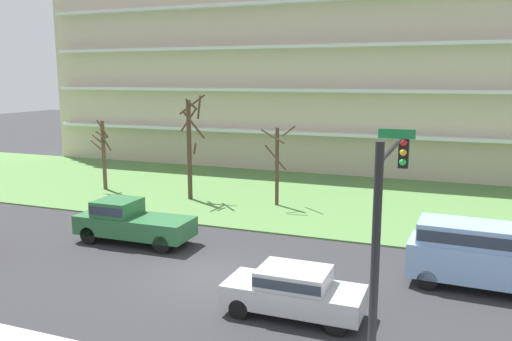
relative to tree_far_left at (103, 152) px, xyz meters
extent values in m
plane|color=#2D2D30|center=(13.24, -11.28, -2.58)|extent=(160.00, 160.00, 0.00)
cube|color=#547F42|center=(13.24, 2.72, -2.54)|extent=(80.00, 16.00, 0.08)
cube|color=beige|center=(13.24, 16.40, 5.55)|extent=(52.40, 11.36, 16.26)
cube|color=silver|center=(13.24, 10.27, 0.67)|extent=(50.31, 0.90, 0.24)
cube|color=silver|center=(13.24, 10.27, 3.93)|extent=(50.31, 0.90, 0.24)
cube|color=silver|center=(13.24, 10.27, 7.18)|extent=(50.31, 0.90, 0.24)
cylinder|color=brown|center=(-0.03, 0.07, -0.24)|extent=(0.26, 0.26, 4.68)
cylinder|color=brown|center=(-0.02, -0.39, 0.86)|extent=(0.99, 0.14, 0.74)
cylinder|color=brown|center=(0.29, -0.07, 0.70)|extent=(0.42, 0.77, 1.25)
cylinder|color=brown|center=(-0.06, -0.46, 0.45)|extent=(1.13, 0.19, 0.80)
cylinder|color=brown|center=(0.09, -0.25, 1.19)|extent=(0.73, 0.37, 0.54)
cylinder|color=brown|center=(0.16, -0.18, 1.58)|extent=(0.66, 0.53, 1.20)
cylinder|color=#4C3828|center=(6.66, -0.42, 0.49)|extent=(0.28, 0.28, 6.14)
cylinder|color=#4C3828|center=(6.95, -0.22, 0.62)|extent=(0.57, 0.71, 0.82)
cylinder|color=#4C3828|center=(7.20, -0.06, 3.13)|extent=(0.90, 1.22, 1.54)
cylinder|color=#4C3828|center=(6.51, 0.35, 3.25)|extent=(1.65, 0.46, 1.27)
cylinder|color=#4C3828|center=(7.21, -0.84, 2.15)|extent=(1.00, 1.25, 1.79)
cylinder|color=#4C3828|center=(6.98, -0.63, 3.32)|extent=(0.55, 0.76, 0.72)
cylinder|color=#4C3828|center=(6.45, 0.01, 2.35)|extent=(1.02, 0.60, 1.50)
cylinder|color=#4C3828|center=(12.15, 0.03, -0.26)|extent=(0.22, 0.22, 4.64)
cylinder|color=#4C3828|center=(12.11, -0.67, 1.62)|extent=(1.44, 0.17, 0.79)
cylinder|color=#4C3828|center=(12.66, 0.55, 1.81)|extent=(1.15, 1.12, 0.78)
cylinder|color=#4C3828|center=(12.25, -0.56, 0.41)|extent=(1.26, 0.31, 1.47)
cube|color=#B7BABF|center=(17.25, -13.28, -1.91)|extent=(4.41, 1.82, 0.70)
cube|color=#B7BABF|center=(17.25, -13.28, -1.28)|extent=(2.21, 1.66, 0.55)
cube|color=#2D3847|center=(17.25, -13.28, -1.28)|extent=(2.16, 1.70, 0.30)
cylinder|color=black|center=(18.79, -12.48, -2.26)|extent=(0.64, 0.22, 0.64)
cylinder|color=black|center=(18.80, -14.06, -2.26)|extent=(0.64, 0.22, 0.64)
cylinder|color=black|center=(15.71, -12.50, -2.26)|extent=(0.64, 0.22, 0.64)
cylinder|color=black|center=(15.72, -14.08, -2.26)|extent=(0.64, 0.22, 0.64)
cube|color=#2D6B3D|center=(8.32, -8.78, -1.75)|extent=(5.43, 2.09, 0.85)
cube|color=#2D6B3D|center=(7.42, -8.80, -0.98)|extent=(1.83, 1.87, 0.70)
cube|color=#2D3847|center=(7.42, -8.80, -0.98)|extent=(1.79, 1.91, 0.38)
cylinder|color=black|center=(6.44, -9.70, -2.18)|extent=(0.80, 0.23, 0.80)
cylinder|color=black|center=(6.41, -7.92, -2.18)|extent=(0.80, 0.23, 0.80)
cylinder|color=black|center=(10.22, -9.64, -2.18)|extent=(0.80, 0.23, 0.80)
cylinder|color=black|center=(10.19, -7.86, -2.18)|extent=(0.80, 0.23, 0.80)
cube|color=#8CB2E0|center=(22.96, -8.78, -1.59)|extent=(5.29, 2.24, 1.25)
cube|color=#8CB2E0|center=(22.96, -8.78, -0.59)|extent=(4.68, 2.06, 0.75)
cube|color=#2D3847|center=(22.96, -8.78, -0.59)|extent=(4.59, 2.09, 0.41)
cylinder|color=black|center=(21.10, -9.58, -2.22)|extent=(0.73, 0.25, 0.72)
cylinder|color=black|center=(21.19, -7.81, -2.22)|extent=(0.73, 0.25, 0.72)
cylinder|color=black|center=(20.35, -17.88, 0.54)|extent=(0.18, 0.18, 6.24)
cylinder|color=black|center=(20.35, -15.18, 3.26)|extent=(0.12, 5.40, 0.12)
cube|color=black|center=(20.35, -12.78, 2.76)|extent=(0.28, 0.28, 0.90)
sphere|color=red|center=(20.35, -12.93, 3.06)|extent=(0.20, 0.20, 0.20)
sphere|color=#F2A519|center=(20.35, -12.93, 2.78)|extent=(0.20, 0.20, 0.20)
sphere|color=green|center=(20.35, -12.93, 2.50)|extent=(0.20, 0.20, 0.20)
cube|color=#197238|center=(20.35, -14.91, 3.51)|extent=(0.90, 0.04, 0.24)
camera|label=1|loc=(21.71, -28.13, 4.90)|focal=36.47mm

